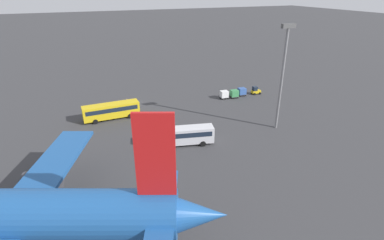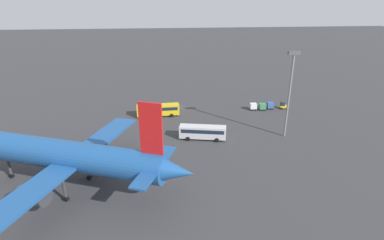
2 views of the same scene
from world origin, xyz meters
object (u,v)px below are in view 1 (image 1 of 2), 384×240
(baggage_tug, at_px, (256,91))
(worker_person, at_px, (127,102))
(shuttle_bus_far, at_px, (183,135))
(shuttle_bus_near, at_px, (111,110))
(cargo_cart_blue, at_px, (242,91))
(cargo_cart_white, at_px, (224,94))
(cargo_cart_green, at_px, (234,93))

(baggage_tug, relative_size, worker_person, 1.41)
(shuttle_bus_far, bearing_deg, shuttle_bus_near, -45.82)
(baggage_tug, relative_size, cargo_cart_blue, 1.18)
(cargo_cart_white, bearing_deg, cargo_cart_blue, -177.83)
(cargo_cart_green, bearing_deg, worker_person, -11.13)
(shuttle_bus_far, height_order, cargo_cart_green, shuttle_bus_far)
(shuttle_bus_near, distance_m, shuttle_bus_far, 19.69)
(worker_person, bearing_deg, cargo_cart_white, 168.71)
(shuttle_bus_far, bearing_deg, cargo_cart_blue, -128.61)
(cargo_cart_blue, height_order, cargo_cart_green, same)
(worker_person, height_order, cargo_cart_white, cargo_cart_white)
(shuttle_bus_near, distance_m, worker_person, 7.91)
(shuttle_bus_far, distance_m, cargo_cart_blue, 30.26)
(baggage_tug, xyz_separation_m, cargo_cart_white, (9.47, -0.06, 0.25))
(cargo_cart_green, distance_m, cargo_cart_white, 2.73)
(worker_person, relative_size, cargo_cart_green, 0.83)
(shuttle_bus_near, xyz_separation_m, cargo_cart_white, (-28.52, -1.54, -0.82))
(shuttle_bus_near, relative_size, cargo_cart_green, 5.70)
(worker_person, distance_m, cargo_cart_green, 27.09)
(shuttle_bus_far, height_order, cargo_cart_white, shuttle_bus_far)
(shuttle_bus_far, xyz_separation_m, cargo_cart_green, (-21.12, -17.98, -0.79))
(cargo_cart_green, bearing_deg, cargo_cart_blue, -166.08)
(cargo_cart_green, height_order, cargo_cart_white, same)
(shuttle_bus_near, height_order, baggage_tug, shuttle_bus_near)
(shuttle_bus_far, height_order, worker_person, shuttle_bus_far)
(shuttle_bus_far, height_order, cargo_cart_blue, shuttle_bus_far)
(shuttle_bus_near, relative_size, baggage_tug, 4.85)
(shuttle_bus_far, bearing_deg, worker_person, -63.44)
(cargo_cart_blue, relative_size, cargo_cart_white, 1.00)
(worker_person, bearing_deg, baggage_tug, 171.76)
(cargo_cart_green, bearing_deg, baggage_tug, -176.61)
(baggage_tug, height_order, cargo_cart_blue, baggage_tug)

